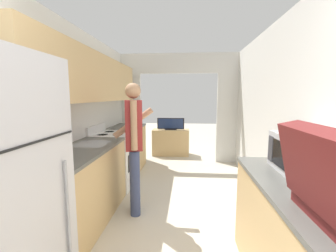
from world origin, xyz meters
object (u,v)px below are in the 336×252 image
(tv_cabinet, at_px, (171,142))
(television, at_px, (171,124))
(microwave, at_px, (301,153))
(person, at_px, (134,145))
(knife, at_px, (123,127))
(range_oven, at_px, (114,159))

(tv_cabinet, height_order, television, television)
(microwave, distance_m, television, 4.09)
(person, bearing_deg, microwave, -134.48)
(person, relative_size, television, 2.46)
(television, xyz_separation_m, knife, (-0.84, -1.44, 0.10))
(range_oven, relative_size, television, 1.53)
(tv_cabinet, xyz_separation_m, knife, (-0.84, -1.48, 0.59))
(range_oven, xyz_separation_m, television, (0.82, 2.09, 0.36))
(tv_cabinet, height_order, knife, knife)
(knife, bearing_deg, range_oven, -99.79)
(microwave, relative_size, knife, 1.37)
(person, relative_size, microwave, 3.58)
(person, height_order, tv_cabinet, person)
(person, xyz_separation_m, microwave, (1.61, -0.91, 0.16))
(television, relative_size, knife, 1.99)
(range_oven, xyz_separation_m, tv_cabinet, (0.82, 2.13, -0.13))
(microwave, xyz_separation_m, television, (-1.35, 3.85, -0.25))
(microwave, xyz_separation_m, knife, (-2.19, 2.41, -0.15))
(microwave, relative_size, tv_cabinet, 0.50)
(microwave, bearing_deg, person, 150.38)
(tv_cabinet, bearing_deg, television, -90.00)
(range_oven, distance_m, microwave, 2.86)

